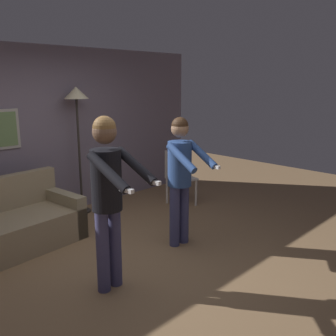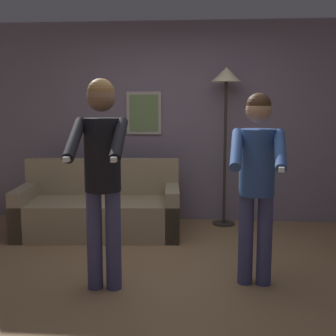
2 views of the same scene
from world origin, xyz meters
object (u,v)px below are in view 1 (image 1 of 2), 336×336
object	(u,v)px
person_standing_right	(181,170)
dining_chair_distant	(177,175)
torchiere_lamp	(77,106)
person_standing_left	(108,187)
couch	(2,230)

from	to	relation	value
person_standing_right	dining_chair_distant	xyz separation A→B (m)	(1.11, 1.10, -0.46)
person_standing_right	dining_chair_distant	world-z (taller)	person_standing_right
torchiere_lamp	person_standing_left	size ratio (longest dim) A/B	1.13
couch	person_standing_right	bearing A→B (deg)	-39.79
dining_chair_distant	torchiere_lamp	bearing A→B (deg)	146.39
couch	person_standing_left	xyz separation A→B (m)	(0.43, -1.64, 0.80)
torchiere_lamp	person_standing_right	distance (m)	2.11
torchiere_lamp	person_standing_left	world-z (taller)	torchiere_lamp
person_standing_right	couch	bearing A→B (deg)	140.21
torchiere_lamp	person_standing_left	bearing A→B (deg)	-115.93
couch	torchiere_lamp	distance (m)	2.14
couch	torchiere_lamp	xyz separation A→B (m)	(1.50, 0.55, 1.43)
person_standing_right	dining_chair_distant	distance (m)	1.63
person_standing_left	person_standing_right	size ratio (longest dim) A/B	1.07
couch	dining_chair_distant	xyz separation A→B (m)	(2.82, -0.32, 0.25)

